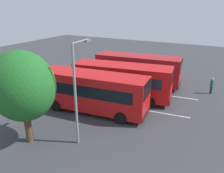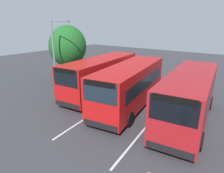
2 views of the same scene
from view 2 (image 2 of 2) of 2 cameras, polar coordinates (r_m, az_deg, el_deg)
ground_plane at (r=15.60m, az=6.28°, el=-5.71°), size 67.57×67.57×0.00m
bus_far_left at (r=17.64m, az=-3.19°, el=3.36°), size 9.30×3.33×3.27m
bus_center_left at (r=14.90m, az=5.31°, el=0.55°), size 9.36×3.80×3.27m
bus_center_right at (r=13.48m, az=21.46°, el=-2.58°), size 9.31×3.42×3.27m
street_lamp at (r=19.13m, az=-16.16°, el=9.96°), size 0.39×2.19×6.54m
depot_tree at (r=22.15m, az=-12.72°, el=11.34°), size 4.18×3.76×6.05m
lane_stripe_outer_left at (r=16.60m, az=0.22°, el=-4.08°), size 13.55×1.54×0.01m
lane_stripe_inner_left at (r=14.81m, az=13.12°, el=-7.44°), size 13.55×1.54×0.01m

